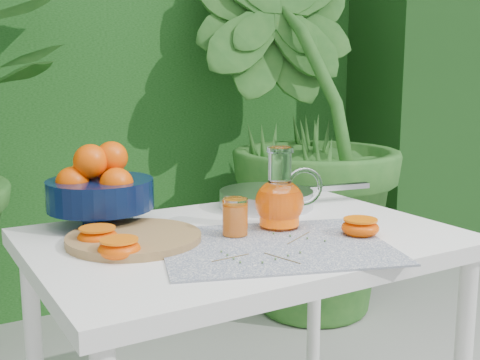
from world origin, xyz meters
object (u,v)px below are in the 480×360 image
fruit_bowl (99,187)px  juice_pitcher (280,200)px  saute_pan (268,198)px  cutting_board (134,238)px  white_table (244,266)px

fruit_bowl → juice_pitcher: size_ratio=1.72×
fruit_bowl → saute_pan: bearing=-5.7°
juice_pitcher → fruit_bowl: bearing=144.4°
juice_pitcher → saute_pan: size_ratio=0.41×
cutting_board → fruit_bowl: fruit_bowl is taller
cutting_board → saute_pan: size_ratio=0.63×
fruit_bowl → cutting_board: bearing=-85.6°
cutting_board → saute_pan: bearing=18.2°
fruit_bowl → saute_pan: fruit_bowl is taller
cutting_board → fruit_bowl: size_ratio=0.89×
cutting_board → juice_pitcher: bearing=-10.7°
white_table → fruit_bowl: (-0.27, 0.27, 0.18)m
cutting_board → juice_pitcher: juice_pitcher is taller
saute_pan → cutting_board: bearing=-161.8°
fruit_bowl → saute_pan: (0.48, -0.05, -0.07)m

